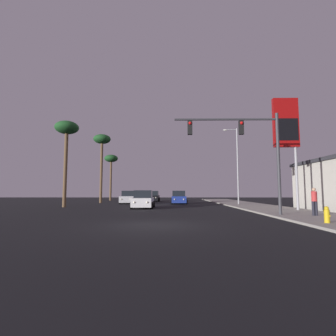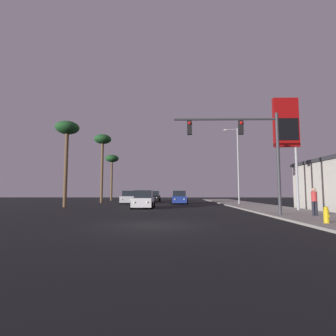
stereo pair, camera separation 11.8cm
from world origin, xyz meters
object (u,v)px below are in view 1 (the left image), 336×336
at_px(traffic_light_mast, 248,143).
at_px(palm_tree_far, 111,161).
at_px(car_silver, 129,198).
at_px(pedestrian_on_sidewalk, 314,200).
at_px(car_black, 153,197).
at_px(palm_tree_near, 67,132).
at_px(fire_hydrant, 327,215).
at_px(car_white, 143,200).
at_px(palm_tree_mid, 102,143).
at_px(street_lamp, 236,162).
at_px(car_blue, 179,198).
at_px(gas_station_sign, 286,129).

relative_size(traffic_light_mast, palm_tree_far, 0.82).
height_order(car_silver, traffic_light_mast, traffic_light_mast).
bearing_deg(pedestrian_on_sidewalk, car_black, 113.32).
height_order(car_silver, palm_tree_near, palm_tree_near).
bearing_deg(fire_hydrant, car_white, 127.81).
height_order(traffic_light_mast, palm_tree_far, palm_tree_far).
bearing_deg(pedestrian_on_sidewalk, car_white, 141.52).
distance_m(pedestrian_on_sidewalk, palm_tree_near, 22.98).
xyz_separation_m(car_white, palm_tree_far, (-8.08, 21.48, 6.31)).
distance_m(pedestrian_on_sidewalk, palm_tree_mid, 28.45).
bearing_deg(street_lamp, palm_tree_mid, 162.66).
distance_m(car_black, traffic_light_mast, 27.43).
bearing_deg(car_blue, car_black, -65.43).
relative_size(car_silver, palm_tree_near, 0.49).
xyz_separation_m(car_black, palm_tree_mid, (-6.88, -6.24, 7.62)).
relative_size(gas_station_sign, pedestrian_on_sidewalk, 5.39).
bearing_deg(car_silver, traffic_light_mast, 120.00).
distance_m(street_lamp, palm_tree_near, 19.23).
distance_m(car_silver, palm_tree_far, 14.33).
distance_m(street_lamp, palm_tree_mid, 18.65).
xyz_separation_m(car_black, car_blue, (3.86, -8.68, 0.00)).
bearing_deg(fire_hydrant, pedestrian_on_sidewalk, 68.42).
distance_m(car_black, car_white, 17.72).
relative_size(car_blue, car_white, 1.00).
height_order(street_lamp, palm_tree_far, street_lamp).
height_order(gas_station_sign, palm_tree_near, gas_station_sign).
bearing_deg(palm_tree_mid, traffic_light_mast, -53.29).
relative_size(traffic_light_mast, palm_tree_mid, 0.70).
distance_m(car_blue, palm_tree_far, 18.20).
bearing_deg(palm_tree_mid, palm_tree_far, 95.49).
xyz_separation_m(car_white, traffic_light_mast, (7.60, -8.26, 3.93)).
bearing_deg(car_blue, palm_tree_near, 33.38).
height_order(traffic_light_mast, palm_tree_mid, palm_tree_mid).
xyz_separation_m(car_silver, street_lamp, (13.34, -3.67, 4.36)).
xyz_separation_m(car_white, street_lamp, (10.41, 6.01, 4.36)).
bearing_deg(traffic_light_mast, pedestrian_on_sidewalk, -10.65).
xyz_separation_m(car_silver, palm_tree_mid, (-4.18, 1.80, 7.62)).
xyz_separation_m(fire_hydrant, pedestrian_on_sidewalk, (1.46, 3.68, 0.55)).
distance_m(car_silver, car_black, 8.48).
relative_size(car_blue, pedestrian_on_sidewalk, 2.59).
distance_m(car_silver, car_white, 10.12).
distance_m(car_blue, fire_hydrant, 22.55).
height_order(street_lamp, gas_station_sign, same).
height_order(fire_hydrant, palm_tree_mid, palm_tree_mid).
bearing_deg(gas_station_sign, palm_tree_mid, 140.82).
relative_size(street_lamp, palm_tree_near, 1.02).
distance_m(fire_hydrant, palm_tree_near, 23.91).
relative_size(fire_hydrant, palm_tree_near, 0.09).
height_order(car_silver, car_blue, same).
relative_size(car_black, gas_station_sign, 0.48).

